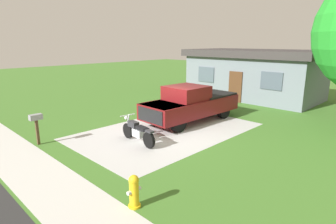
# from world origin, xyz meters

# --- Properties ---
(ground_plane) EXTENTS (80.00, 80.00, 0.00)m
(ground_plane) POSITION_xyz_m (0.00, 0.00, 0.00)
(ground_plane) COLOR #427329
(driveway_pad) EXTENTS (5.31, 8.48, 0.01)m
(driveway_pad) POSITION_xyz_m (0.00, 0.00, 0.00)
(driveway_pad) COLOR #BDBDBD
(driveway_pad) RESTS_ON ground
(sidewalk_strip) EXTENTS (36.00, 1.80, 0.01)m
(sidewalk_strip) POSITION_xyz_m (0.00, -6.00, 0.00)
(sidewalk_strip) COLOR silver
(sidewalk_strip) RESTS_ON ground
(motorcycle) EXTENTS (2.21, 0.70, 1.09)m
(motorcycle) POSITION_xyz_m (0.22, -1.95, 0.47)
(motorcycle) COLOR black
(motorcycle) RESTS_ON ground
(pickup_truck) EXTENTS (2.18, 5.69, 1.90)m
(pickup_truck) POSITION_xyz_m (-0.32, 2.15, 0.95)
(pickup_truck) COLOR black
(pickup_truck) RESTS_ON ground
(fire_hydrant) EXTENTS (0.32, 0.40, 0.87)m
(fire_hydrant) POSITION_xyz_m (3.77, -4.97, 0.43)
(fire_hydrant) COLOR yellow
(fire_hydrant) RESTS_ON ground
(mailbox) EXTENTS (0.26, 0.48, 1.26)m
(mailbox) POSITION_xyz_m (-2.49, -4.92, 0.98)
(mailbox) COLOR #4C3823
(mailbox) RESTS_ON ground
(neighbor_house) EXTENTS (9.60, 5.60, 3.50)m
(neighbor_house) POSITION_xyz_m (-1.32, 10.49, 1.79)
(neighbor_house) COLOR slate
(neighbor_house) RESTS_ON ground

